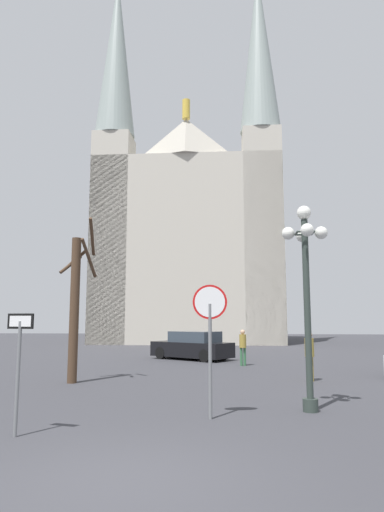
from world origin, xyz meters
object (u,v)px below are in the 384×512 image
object	(u,v)px
pedestrian_walking	(309,351)
pedestrian_standing	(243,344)
cathedral	(190,233)
bare_tree	(75,303)
stop_sign	(210,324)
one_way_arrow_sign	(19,357)
parked_car_far_black	(192,346)
street_lamp	(306,278)

from	to	relation	value
pedestrian_walking	pedestrian_standing	world-z (taller)	pedestrian_walking
cathedral	pedestrian_walking	bearing A→B (deg)	-75.65
cathedral	pedestrian_standing	bearing A→B (deg)	-77.96
bare_tree	pedestrian_standing	distance (m)	8.77
stop_sign	one_way_arrow_sign	size ratio (longest dim) A/B	1.29
pedestrian_walking	parked_car_far_black	bearing A→B (deg)	120.71
parked_car_far_black	cathedral	bearing A→B (deg)	95.96
stop_sign	parked_car_far_black	world-z (taller)	stop_sign
bare_tree	pedestrian_walking	world-z (taller)	bare_tree
street_lamp	stop_sign	bearing A→B (deg)	-156.73
stop_sign	street_lamp	distance (m)	2.73
stop_sign	pedestrian_standing	world-z (taller)	stop_sign
cathedral	parked_car_far_black	size ratio (longest dim) A/B	7.67
one_way_arrow_sign	pedestrian_standing	world-z (taller)	one_way_arrow_sign
street_lamp	cathedral	bearing A→B (deg)	100.55
stop_sign	one_way_arrow_sign	distance (m)	4.02
street_lamp	pedestrian_walking	bearing A→B (deg)	80.86
cathedral	bare_tree	bearing A→B (deg)	-92.78
one_way_arrow_sign	street_lamp	distance (m)	6.70
street_lamp	parked_car_far_black	size ratio (longest dim) A/B	1.06
one_way_arrow_sign	pedestrian_standing	bearing A→B (deg)	71.48
stop_sign	street_lamp	bearing A→B (deg)	23.27
cathedral	pedestrian_standing	distance (m)	23.66
stop_sign	one_way_arrow_sign	bearing A→B (deg)	-152.43
stop_sign	pedestrian_walking	bearing A→B (deg)	63.39
one_way_arrow_sign	pedestrian_standing	size ratio (longest dim) A/B	1.37
one_way_arrow_sign	street_lamp	bearing A→B (deg)	25.91
pedestrian_walking	one_way_arrow_sign	bearing A→B (deg)	-129.38
cathedral	pedestrian_walking	distance (m)	28.81
bare_tree	one_way_arrow_sign	bearing A→B (deg)	-78.55
stop_sign	street_lamp	world-z (taller)	street_lamp
stop_sign	bare_tree	size ratio (longest dim) A/B	0.52
pedestrian_walking	pedestrian_standing	xyz separation A→B (m)	(-2.23, 5.16, -0.04)
bare_tree	pedestrian_standing	xyz separation A→B (m)	(5.88, 6.27, -1.71)
stop_sign	parked_car_far_black	distance (m)	14.64
one_way_arrow_sign	pedestrian_walking	distance (m)	10.54
one_way_arrow_sign	parked_car_far_black	xyz separation A→B (m)	(1.82, 16.32, -0.74)
street_lamp	pedestrian_standing	bearing A→B (deg)	97.47
cathedral	pedestrian_walking	world-z (taller)	cathedral
bare_tree	pedestrian_walking	xyz separation A→B (m)	(8.10, 1.12, -1.67)
cathedral	bare_tree	world-z (taller)	cathedral
cathedral	bare_tree	xyz separation A→B (m)	(-1.34, -27.55, -7.59)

